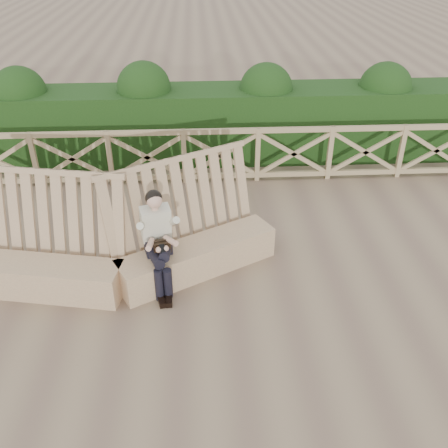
{
  "coord_description": "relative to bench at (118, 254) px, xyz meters",
  "views": [
    {
      "loc": [
        -0.44,
        -5.44,
        4.52
      ],
      "look_at": [
        -0.11,
        0.4,
        0.9
      ],
      "focal_mm": 40.0,
      "sensor_mm": 36.0,
      "label": 1
    }
  ],
  "objects": [
    {
      "name": "woman",
      "position": [
        0.6,
        -0.16,
        0.38
      ],
      "size": [
        0.49,
        0.89,
        1.45
      ],
      "rotation": [
        0.0,
        0.0,
        0.26
      ],
      "color": "black",
      "rests_on": "ground"
    },
    {
      "name": "bench",
      "position": [
        0.0,
        0.0,
        0.0
      ],
      "size": [
        4.64,
        1.82,
        1.62
      ],
      "rotation": [
        0.0,
        0.0,
        0.2
      ],
      "color": "#977356",
      "rests_on": "ground"
    },
    {
      "name": "guardrail",
      "position": [
        1.62,
        3.04,
        0.14
      ],
      "size": [
        10.1,
        0.09,
        1.1
      ],
      "color": "#968157",
      "rests_on": "ground"
    },
    {
      "name": "ground",
      "position": [
        1.62,
        -0.46,
        -0.41
      ],
      "size": [
        60.0,
        60.0,
        0.0
      ],
      "primitive_type": "plane",
      "color": "brown",
      "rests_on": "ground"
    },
    {
      "name": "hedge",
      "position": [
        1.62,
        4.24,
        0.34
      ],
      "size": [
        12.0,
        1.2,
        1.5
      ],
      "primitive_type": "cube",
      "color": "black",
      "rests_on": "ground"
    }
  ]
}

